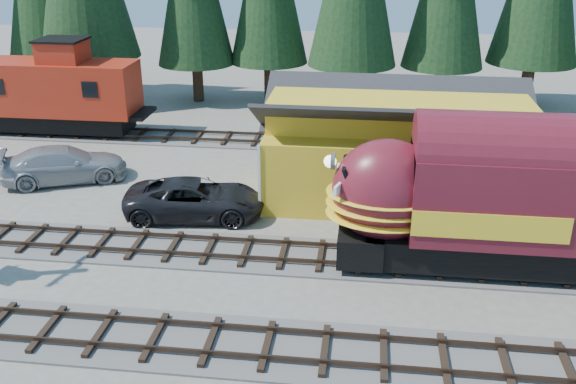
# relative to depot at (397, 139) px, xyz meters

# --- Properties ---
(ground) EXTENTS (120.00, 120.00, 0.00)m
(ground) POSITION_rel_depot_xyz_m (0.00, -10.50, -2.96)
(ground) COLOR #6B665B
(ground) RESTS_ON ground
(track_spur) EXTENTS (32.00, 3.20, 0.33)m
(track_spur) POSITION_rel_depot_xyz_m (-10.00, 7.50, -2.90)
(track_spur) COLOR #4C4947
(track_spur) RESTS_ON ground
(depot) EXTENTS (12.80, 7.00, 5.30)m
(depot) POSITION_rel_depot_xyz_m (0.00, 0.00, 0.00)
(depot) COLOR gold
(depot) RESTS_ON ground
(locomotive) EXTENTS (17.23, 3.43, 4.69)m
(locomotive) POSITION_rel_depot_xyz_m (5.48, -6.50, -0.25)
(locomotive) COLOR black
(locomotive) RESTS_ON ground
(caboose) EXTENTS (10.46, 3.03, 5.44)m
(caboose) POSITION_rel_depot_xyz_m (-20.51, 7.50, -0.28)
(caboose) COLOR black
(caboose) RESTS_ON ground
(pickup_truck_a) EXTENTS (6.47, 3.57, 1.72)m
(pickup_truck_a) POSITION_rel_depot_xyz_m (-8.88, -3.30, -2.11)
(pickup_truck_a) COLOR black
(pickup_truck_a) RESTS_ON ground
(pickup_truck_b) EXTENTS (6.66, 4.75, 1.79)m
(pickup_truck_b) POSITION_rel_depot_xyz_m (-16.58, 0.05, -2.07)
(pickup_truck_b) COLOR #999BA0
(pickup_truck_b) RESTS_ON ground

